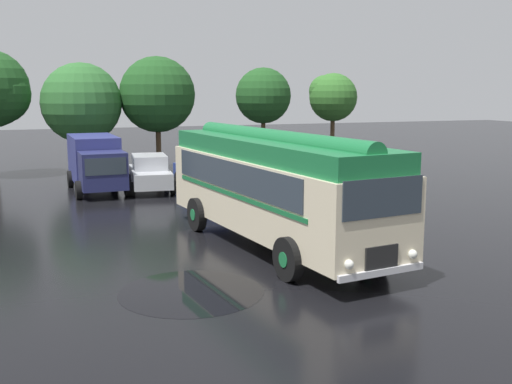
# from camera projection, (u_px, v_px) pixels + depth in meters

# --- Properties ---
(ground_plane) EXTENTS (120.00, 120.00, 0.00)m
(ground_plane) POSITION_uv_depth(u_px,v_px,m) (290.00, 242.00, 18.42)
(ground_plane) COLOR black
(vintage_bus) EXTENTS (3.73, 10.33, 3.49)m
(vintage_bus) POSITION_uv_depth(u_px,v_px,m) (274.00, 184.00, 17.65)
(vintage_bus) COLOR beige
(vintage_bus) RESTS_ON ground
(car_near_left) EXTENTS (2.27, 4.35, 1.66)m
(car_near_left) POSITION_uv_depth(u_px,v_px,m) (150.00, 173.00, 27.72)
(car_near_left) COLOR #B7BABF
(car_near_left) RESTS_ON ground
(car_mid_left) EXTENTS (2.38, 4.39, 1.66)m
(car_mid_left) POSITION_uv_depth(u_px,v_px,m) (205.00, 170.00, 28.70)
(car_mid_left) COLOR navy
(car_mid_left) RESTS_ON ground
(box_van) EXTENTS (2.49, 5.83, 2.50)m
(box_van) POSITION_uv_depth(u_px,v_px,m) (96.00, 161.00, 27.70)
(box_van) COLOR navy
(box_van) RESTS_ON ground
(tree_left_of_centre) EXTENTS (4.37, 4.37, 6.12)m
(tree_left_of_centre) POSITION_uv_depth(u_px,v_px,m) (82.00, 103.00, 32.74)
(tree_left_of_centre) COLOR #4C3823
(tree_left_of_centre) RESTS_ON ground
(tree_centre) EXTENTS (4.28, 4.28, 6.52)m
(tree_centre) POSITION_uv_depth(u_px,v_px,m) (158.00, 93.00, 33.99)
(tree_centre) COLOR #4C3823
(tree_centre) RESTS_ON ground
(tree_right_of_centre) EXTENTS (3.25, 3.25, 5.93)m
(tree_right_of_centre) POSITION_uv_depth(u_px,v_px,m) (264.00, 96.00, 34.91)
(tree_right_of_centre) COLOR #4C3823
(tree_right_of_centre) RESTS_ON ground
(tree_far_right) EXTENTS (3.01, 3.01, 5.68)m
(tree_far_right) POSITION_uv_depth(u_px,v_px,m) (331.00, 96.00, 37.56)
(tree_far_right) COLOR #4C3823
(tree_far_right) RESTS_ON ground
(puddle_patch) EXTENTS (3.37, 3.37, 0.01)m
(puddle_patch) POSITION_uv_depth(u_px,v_px,m) (191.00, 292.00, 13.85)
(puddle_patch) COLOR black
(puddle_patch) RESTS_ON ground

